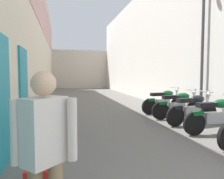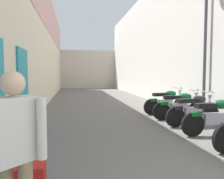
{
  "view_description": "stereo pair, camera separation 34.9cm",
  "coord_description": "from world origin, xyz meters",
  "px_view_note": "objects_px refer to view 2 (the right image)",
  "views": [
    {
      "loc": [
        -1.91,
        -0.46,
        1.55
      ],
      "look_at": [
        -0.36,
        6.39,
        1.05
      ],
      "focal_mm": 35.79,
      "sensor_mm": 36.0,
      "label": 1
    },
    {
      "loc": [
        -1.57,
        -0.53,
        1.55
      ],
      "look_at": [
        -0.36,
        6.39,
        1.05
      ],
      "focal_mm": 35.79,
      "sensor_mm": 36.0,
      "label": 2
    }
  ],
  "objects_px": {
    "street_lamp": "(203,30)",
    "motorcycle_fourth": "(215,115)",
    "motorcycle_sixth": "(180,105)",
    "pedestrian_by_doorway": "(15,150)",
    "motorcycle_fifth": "(194,109)",
    "motorcycle_seventh": "(166,101)",
    "plastic_crate": "(29,175)"
  },
  "relations": [
    {
      "from": "street_lamp",
      "to": "motorcycle_fourth",
      "type": "bearing_deg",
      "value": -111.53
    },
    {
      "from": "motorcycle_sixth",
      "to": "pedestrian_by_doorway",
      "type": "xyz_separation_m",
      "value": [
        -4.0,
        -5.03,
        0.42
      ]
    },
    {
      "from": "motorcycle_fifth",
      "to": "motorcycle_seventh",
      "type": "distance_m",
      "value": 1.98
    },
    {
      "from": "motorcycle_sixth",
      "to": "pedestrian_by_doorway",
      "type": "relative_size",
      "value": 1.18
    },
    {
      "from": "motorcycle_fifth",
      "to": "pedestrian_by_doorway",
      "type": "distance_m",
      "value": 5.77
    },
    {
      "from": "motorcycle_sixth",
      "to": "pedestrian_by_doorway",
      "type": "height_order",
      "value": "pedestrian_by_doorway"
    },
    {
      "from": "motorcycle_seventh",
      "to": "plastic_crate",
      "type": "relative_size",
      "value": 4.2
    },
    {
      "from": "motorcycle_fourth",
      "to": "motorcycle_seventh",
      "type": "relative_size",
      "value": 1.0
    },
    {
      "from": "motorcycle_fifth",
      "to": "plastic_crate",
      "type": "distance_m",
      "value": 5.06
    },
    {
      "from": "street_lamp",
      "to": "pedestrian_by_doorway",
      "type": "bearing_deg",
      "value": -133.84
    },
    {
      "from": "motorcycle_sixth",
      "to": "motorcycle_seventh",
      "type": "height_order",
      "value": "same"
    },
    {
      "from": "plastic_crate",
      "to": "motorcycle_sixth",
      "type": "bearing_deg",
      "value": 42.33
    },
    {
      "from": "motorcycle_sixth",
      "to": "plastic_crate",
      "type": "xyz_separation_m",
      "value": [
        -4.14,
        -3.77,
        -0.36
      ]
    },
    {
      "from": "motorcycle_fifth",
      "to": "motorcycle_sixth",
      "type": "height_order",
      "value": "same"
    },
    {
      "from": "motorcycle_fifth",
      "to": "motorcycle_sixth",
      "type": "bearing_deg",
      "value": 89.99
    },
    {
      "from": "motorcycle_seventh",
      "to": "pedestrian_by_doorway",
      "type": "height_order",
      "value": "pedestrian_by_doorway"
    },
    {
      "from": "motorcycle_seventh",
      "to": "pedestrian_by_doorway",
      "type": "bearing_deg",
      "value": -123.17
    },
    {
      "from": "motorcycle_fourth",
      "to": "pedestrian_by_doorway",
      "type": "xyz_separation_m",
      "value": [
        -4.0,
        -3.11,
        0.42
      ]
    },
    {
      "from": "pedestrian_by_doorway",
      "to": "street_lamp",
      "type": "bearing_deg",
      "value": 46.16
    },
    {
      "from": "motorcycle_fifth",
      "to": "motorcycle_sixth",
      "type": "xyz_separation_m",
      "value": [
        0.0,
        0.89,
        0.0
      ]
    },
    {
      "from": "motorcycle_fourth",
      "to": "plastic_crate",
      "type": "distance_m",
      "value": 4.55
    },
    {
      "from": "motorcycle_fourth",
      "to": "motorcycle_sixth",
      "type": "distance_m",
      "value": 1.92
    },
    {
      "from": "pedestrian_by_doorway",
      "to": "street_lamp",
      "type": "relative_size",
      "value": 0.31
    },
    {
      "from": "motorcycle_sixth",
      "to": "motorcycle_seventh",
      "type": "bearing_deg",
      "value": 90.0
    },
    {
      "from": "motorcycle_fourth",
      "to": "street_lamp",
      "type": "xyz_separation_m",
      "value": [
        0.71,
        1.79,
        2.47
      ]
    },
    {
      "from": "street_lamp",
      "to": "motorcycle_seventh",
      "type": "bearing_deg",
      "value": 120.12
    },
    {
      "from": "motorcycle_fifth",
      "to": "motorcycle_seventh",
      "type": "xyz_separation_m",
      "value": [
        0.0,
        1.98,
        0.0
      ]
    },
    {
      "from": "motorcycle_seventh",
      "to": "street_lamp",
      "type": "height_order",
      "value": "street_lamp"
    },
    {
      "from": "motorcycle_fourth",
      "to": "motorcycle_sixth",
      "type": "xyz_separation_m",
      "value": [
        0.0,
        1.92,
        0.0
      ]
    },
    {
      "from": "motorcycle_seventh",
      "to": "plastic_crate",
      "type": "bearing_deg",
      "value": -130.43
    },
    {
      "from": "motorcycle_seventh",
      "to": "plastic_crate",
      "type": "distance_m",
      "value": 6.4
    },
    {
      "from": "motorcycle_fifth",
      "to": "street_lamp",
      "type": "xyz_separation_m",
      "value": [
        0.71,
        0.76,
        2.47
      ]
    }
  ]
}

